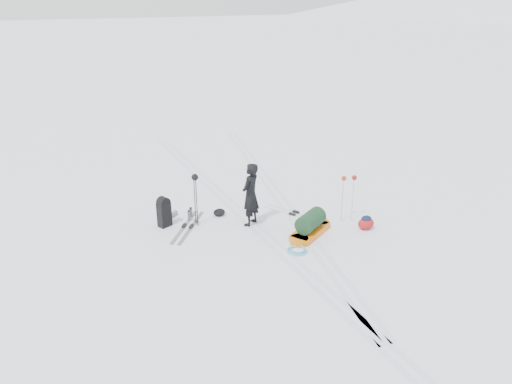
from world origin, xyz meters
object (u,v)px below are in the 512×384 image
at_px(skier, 250,195).
at_px(pulk_sled, 310,226).
at_px(expedition_rucksack, 165,212).
at_px(ski_poles_black, 195,184).

xyz_separation_m(skier, pulk_sled, (1.17, -1.11, -0.60)).
xyz_separation_m(skier, expedition_rucksack, (-2.07, 0.78, -0.46)).
bearing_deg(expedition_rucksack, pulk_sled, -57.03).
xyz_separation_m(expedition_rucksack, ski_poles_black, (0.76, -0.30, 0.79)).
xyz_separation_m(skier, ski_poles_black, (-1.32, 0.47, 0.32)).
bearing_deg(ski_poles_black, pulk_sled, -13.82).
height_order(skier, expedition_rucksack, skier).
relative_size(skier, expedition_rucksack, 2.04).
bearing_deg(expedition_rucksack, ski_poles_black, -48.87).
distance_m(pulk_sled, expedition_rucksack, 3.75).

